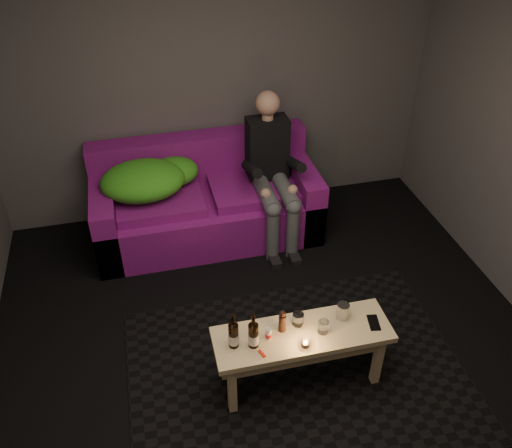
{
  "coord_description": "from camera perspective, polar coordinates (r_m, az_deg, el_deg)",
  "views": [
    {
      "loc": [
        -0.74,
        -2.29,
        3.1
      ],
      "look_at": [
        0.07,
        1.01,
        0.59
      ],
      "focal_mm": 38.0,
      "sensor_mm": 36.0,
      "label": 1
    }
  ],
  "objects": [
    {
      "name": "floor",
      "position": [
        3.92,
        2.62,
        -15.86
      ],
      "size": [
        4.5,
        4.5,
        0.0
      ],
      "primitive_type": "plane",
      "color": "black",
      "rests_on": "ground"
    },
    {
      "name": "green_blanket",
      "position": [
        4.78,
        -11.31,
        4.69
      ],
      "size": [
        0.88,
        0.6,
        0.3
      ],
      "color": "#33931A",
      "rests_on": "sofa"
    },
    {
      "name": "sofa",
      "position": [
        4.99,
        -5.3,
        2.24
      ],
      "size": [
        1.99,
        0.9,
        0.86
      ],
      "color": "#740F6D",
      "rests_on": "floor"
    },
    {
      "name": "tealight",
      "position": [
        3.47,
        5.24,
        -12.42
      ],
      "size": [
        0.05,
        0.05,
        0.04
      ],
      "color": "white",
      "rests_on": "coffee_table"
    },
    {
      "name": "room",
      "position": [
        3.21,
        1.08,
        9.33
      ],
      "size": [
        4.5,
        4.5,
        4.5
      ],
      "color": "silver",
      "rests_on": "ground"
    },
    {
      "name": "rug",
      "position": [
        3.95,
        4.35,
        -15.38
      ],
      "size": [
        2.34,
        1.72,
        0.01
      ],
      "primitive_type": "cube",
      "rotation": [
        0.0,
        0.0,
        -0.01
      ],
      "color": "black",
      "rests_on": "floor"
    },
    {
      "name": "smartphone",
      "position": [
        3.68,
        12.28,
        -10.11
      ],
      "size": [
        0.09,
        0.15,
        0.01
      ],
      "primitive_type": "cube",
      "rotation": [
        0.0,
        0.0,
        -0.19
      ],
      "color": "black",
      "rests_on": "coffee_table"
    },
    {
      "name": "red_lighter",
      "position": [
        3.43,
        0.63,
        -13.5
      ],
      "size": [
        0.04,
        0.07,
        0.01
      ],
      "primitive_type": "cube",
      "rotation": [
        0.0,
        0.0,
        0.37
      ],
      "color": "red",
      "rests_on": "coffee_table"
    },
    {
      "name": "tumbler_front",
      "position": [
        3.55,
        7.09,
        -10.68
      ],
      "size": [
        0.09,
        0.09,
        0.09
      ],
      "primitive_type": "cylinder",
      "rotation": [
        0.0,
        0.0,
        -0.26
      ],
      "color": "white",
      "rests_on": "coffee_table"
    },
    {
      "name": "salt_shaker",
      "position": [
        3.49,
        1.35,
        -11.46
      ],
      "size": [
        0.05,
        0.05,
        0.08
      ],
      "primitive_type": "cylinder",
      "rotation": [
        0.0,
        0.0,
        0.16
      ],
      "color": "silver",
      "rests_on": "coffee_table"
    },
    {
      "name": "beer_bottle_a",
      "position": [
        3.41,
        -2.38,
        -11.55
      ],
      "size": [
        0.07,
        0.07,
        0.27
      ],
      "color": "black",
      "rests_on": "coffee_table"
    },
    {
      "name": "beer_bottle_b",
      "position": [
        3.4,
        -0.28,
        -11.56
      ],
      "size": [
        0.07,
        0.07,
        0.27
      ],
      "color": "black",
      "rests_on": "coffee_table"
    },
    {
      "name": "pepper_mill",
      "position": [
        3.52,
        2.77,
        -10.39
      ],
      "size": [
        0.06,
        0.06,
        0.13
      ],
      "primitive_type": "cylinder",
      "rotation": [
        0.0,
        0.0,
        -0.31
      ],
      "color": "black",
      "rests_on": "coffee_table"
    },
    {
      "name": "tumbler_back",
      "position": [
        3.58,
        4.45,
        -9.96
      ],
      "size": [
        0.08,
        0.08,
        0.09
      ],
      "primitive_type": "cylinder",
      "rotation": [
        0.0,
        0.0,
        0.15
      ],
      "color": "white",
      "rests_on": "coffee_table"
    },
    {
      "name": "coffee_table",
      "position": [
        3.62,
        4.87,
        -12.21
      ],
      "size": [
        1.16,
        0.38,
        0.47
      ],
      "rotation": [
        0.0,
        0.0,
        -0.01
      ],
      "color": "tan",
      "rests_on": "rug"
    },
    {
      "name": "person",
      "position": [
        4.76,
        1.68,
        5.9
      ],
      "size": [
        0.36,
        0.83,
        1.33
      ],
      "color": "black",
      "rests_on": "sofa"
    },
    {
      "name": "steel_cup",
      "position": [
        3.64,
        9.12,
        -9.04
      ],
      "size": [
        0.1,
        0.1,
        0.11
      ],
      "primitive_type": "cylinder",
      "rotation": [
        0.0,
        0.0,
        0.32
      ],
      "color": "#ACAEB3",
      "rests_on": "coffee_table"
    }
  ]
}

